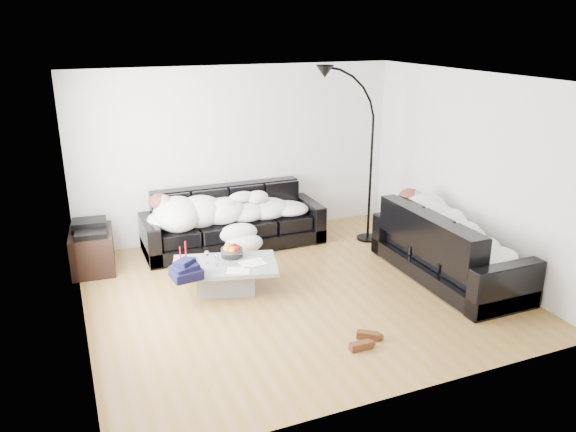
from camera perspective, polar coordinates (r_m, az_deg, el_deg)
name	(u,v)px	position (r m, az deg, el deg)	size (l,w,h in m)	color
ground	(297,291)	(7.07, 0.94, -7.65)	(5.00, 5.00, 0.00)	olive
wall_back	(239,153)	(8.63, -4.97, 6.43)	(5.00, 0.02, 2.60)	silver
wall_left	(71,218)	(6.09, -21.14, -0.22)	(0.02, 4.50, 2.60)	silver
wall_right	(470,171)	(7.89, 17.96, 4.35)	(0.02, 4.50, 2.60)	silver
ceiling	(298,78)	(6.34, 1.06, 13.83)	(5.00, 5.00, 0.00)	white
sofa_back	(233,219)	(8.33, -5.56, -0.28)	(2.64, 0.91, 0.86)	black
sofa_right	(450,245)	(7.55, 16.09, -2.85)	(2.26, 0.97, 0.91)	black
sleeper_back	(234,206)	(8.22, -5.51, 1.00)	(2.23, 0.77, 0.45)	white
sleeper_right	(451,231)	(7.48, 16.23, -1.43)	(1.93, 0.82, 0.47)	white
teal_cushion	(416,210)	(7.95, 12.86, 0.56)	(0.36, 0.30, 0.20)	#0D525F
coffee_table	(225,277)	(7.04, -6.38, -6.22)	(1.27, 0.74, 0.37)	#939699
fruit_bowl	(232,250)	(7.13, -5.72, -3.46)	(0.28, 0.28, 0.17)	white
wine_glass_a	(207,257)	(6.98, -8.25, -4.14)	(0.07, 0.07, 0.16)	white
wine_glass_b	(197,263)	(6.84, -9.26, -4.73)	(0.07, 0.07, 0.16)	white
wine_glass_c	(217,260)	(6.89, -7.22, -4.46)	(0.06, 0.06, 0.15)	white
candle_left	(180,256)	(7.00, -10.88, -3.97)	(0.04, 0.04, 0.22)	maroon
candle_right	(186,251)	(7.08, -10.36, -3.53)	(0.05, 0.05, 0.25)	maroon
newspaper_a	(253,263)	(6.94, -3.62, -4.77)	(0.30, 0.23, 0.01)	silver
newspaper_b	(238,271)	(6.75, -5.07, -5.54)	(0.27, 0.19, 0.01)	silver
navy_jacket	(188,265)	(6.57, -10.13, -4.92)	(0.36, 0.30, 0.18)	black
shoes	(364,340)	(6.03, 7.75, -12.42)	(0.40, 0.29, 0.09)	#472311
av_cabinet	(93,250)	(8.02, -19.24, -3.31)	(0.54, 0.79, 0.54)	black
stereo	(90,227)	(7.90, -19.50, -1.05)	(0.44, 0.34, 0.13)	black
floor_lamp	(371,166)	(8.45, 8.43, 5.03)	(0.84, 0.34, 2.32)	black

